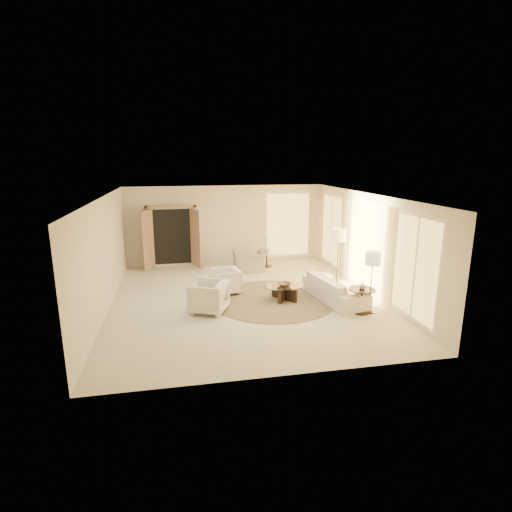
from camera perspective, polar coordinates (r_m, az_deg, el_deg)
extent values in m
cube|color=beige|center=(10.91, -1.67, -6.26)|extent=(7.00, 8.00, 0.02)
cube|color=white|center=(10.29, -1.77, 8.60)|extent=(7.00, 8.00, 0.02)
cube|color=beige|center=(14.40, -4.35, 4.44)|extent=(7.00, 0.04, 2.80)
cube|color=beige|center=(6.75, 3.92, -6.42)|extent=(7.00, 0.04, 2.80)
cube|color=beige|center=(10.53, -20.85, 0.10)|extent=(0.04, 8.00, 2.80)
cube|color=beige|center=(11.59, 15.61, 1.68)|extent=(0.04, 8.00, 2.80)
cube|color=tan|center=(14.25, -11.88, 2.77)|extent=(1.80, 0.12, 2.16)
cube|color=tan|center=(14.03, -15.15, 2.21)|extent=(0.35, 0.66, 2.00)
cube|color=tan|center=(14.00, -8.61, 2.52)|extent=(0.35, 0.66, 2.00)
cylinder|color=#423825|center=(10.90, 2.43, -6.20)|extent=(3.49, 3.49, 0.01)
imported|color=white|center=(10.96, 11.18, -4.59)|extent=(1.18, 2.31, 0.64)
imported|color=white|center=(11.31, -4.40, -3.41)|extent=(0.82, 0.86, 0.78)
imported|color=white|center=(9.99, -6.82, -5.59)|extent=(1.06, 1.09, 0.86)
imported|color=gray|center=(13.50, -0.99, -0.26)|extent=(1.06, 0.71, 0.91)
cube|color=black|center=(10.83, 4.06, -5.37)|extent=(0.55, 0.70, 0.36)
cube|color=black|center=(10.83, 4.06, -5.37)|extent=(0.51, 0.72, 0.36)
cylinder|color=white|center=(10.76, 4.07, -4.32)|extent=(1.12, 1.12, 0.02)
cylinder|color=black|center=(10.33, 14.72, -7.75)|extent=(0.41, 0.41, 0.03)
cylinder|color=black|center=(10.23, 14.82, -6.26)|extent=(0.06, 0.06, 0.58)
cylinder|color=black|center=(10.13, 14.92, -4.65)|extent=(0.66, 0.66, 0.03)
cylinder|color=#2E241B|center=(14.14, 1.53, -1.46)|extent=(0.36, 0.36, 0.03)
cylinder|color=#2E241B|center=(14.07, 1.54, -0.47)|extent=(0.05, 0.05, 0.51)
cylinder|color=white|center=(14.01, 1.55, 0.57)|extent=(0.47, 0.47, 0.03)
cylinder|color=#2E241B|center=(12.24, 11.39, -4.16)|extent=(0.29, 0.29, 0.03)
cylinder|color=#2E241B|center=(12.04, 11.55, -0.90)|extent=(0.03, 0.03, 1.47)
cylinder|color=beige|center=(11.86, 11.74, 2.93)|extent=(0.42, 0.42, 0.36)
cylinder|color=#2E241B|center=(10.42, 15.86, -7.65)|extent=(0.26, 0.26, 0.03)
cylinder|color=#2E241B|center=(10.21, 16.10, -4.30)|extent=(0.03, 0.03, 1.31)
cylinder|color=beige|center=(10.01, 16.37, -0.33)|extent=(0.37, 0.37, 0.32)
imported|color=brown|center=(10.74, 4.08, -4.04)|extent=(0.47, 0.47, 0.09)
imported|color=silver|center=(10.10, 14.96, -4.10)|extent=(0.23, 0.23, 0.18)
imported|color=silver|center=(13.98, 1.55, 1.09)|extent=(0.28, 0.28, 0.24)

